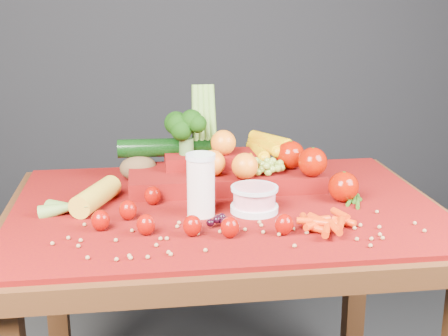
{
  "coord_description": "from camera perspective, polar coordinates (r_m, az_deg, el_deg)",
  "views": [
    {
      "loc": [
        -0.2,
        -1.47,
        1.28
      ],
      "look_at": [
        0.0,
        0.02,
        0.85
      ],
      "focal_mm": 50.0,
      "sensor_mm": 36.0,
      "label": 1
    }
  ],
  "objects": [
    {
      "name": "dark_grape_cluster",
      "position": [
        1.43,
        -0.51,
        -4.74
      ],
      "size": [
        0.06,
        0.05,
        0.03
      ],
      "primitive_type": null,
      "color": "black",
      "rests_on": "red_cloth"
    },
    {
      "name": "strawberry_scatter",
      "position": [
        1.43,
        -5.58,
        -4.28
      ],
      "size": [
        0.48,
        0.28,
        0.05
      ],
      "color": "#951000",
      "rests_on": "red_cloth"
    },
    {
      "name": "baby_carrot_pile",
      "position": [
        1.42,
        9.63,
        -4.99
      ],
      "size": [
        0.18,
        0.17,
        0.03
      ],
      "primitive_type": null,
      "color": "red",
      "rests_on": "red_cloth"
    },
    {
      "name": "green_bean_pile",
      "position": [
        1.64,
        12.06,
        -2.63
      ],
      "size": [
        0.14,
        0.12,
        0.01
      ],
      "primitive_type": null,
      "color": "#2B5B14",
      "rests_on": "red_cloth"
    },
    {
      "name": "corn_ear",
      "position": [
        1.54,
        -13.26,
        -3.2
      ],
      "size": [
        0.24,
        0.26,
        0.06
      ],
      "rotation": [
        0.0,
        0.0,
        1.18
      ],
      "color": "gold",
      "rests_on": "red_cloth"
    },
    {
      "name": "yogurt_bowl",
      "position": [
        1.51,
        2.8,
        -2.78
      ],
      "size": [
        0.12,
        0.12,
        0.06
      ],
      "rotation": [
        0.0,
        0.0,
        -0.1
      ],
      "color": "silver",
      "rests_on": "red_cloth"
    },
    {
      "name": "produce_mound",
      "position": [
        1.7,
        0.66,
        0.35
      ],
      "size": [
        0.61,
        0.36,
        0.27
      ],
      "color": "#6D0E03",
      "rests_on": "red_cloth"
    },
    {
      "name": "table",
      "position": [
        1.61,
        0.1,
        -6.89
      ],
      "size": [
        1.1,
        0.8,
        0.75
      ],
      "color": "#3E230E",
      "rests_on": "ground"
    },
    {
      "name": "potato",
      "position": [
        1.76,
        -7.81,
        -0.02
      ],
      "size": [
        0.11,
        0.08,
        0.07
      ],
      "primitive_type": "ellipsoid",
      "color": "#4E3A21",
      "rests_on": "red_cloth"
    },
    {
      "name": "red_cloth",
      "position": [
        1.57,
        0.1,
        -3.5
      ],
      "size": [
        1.05,
        0.75,
        0.01
      ],
      "primitive_type": "cube",
      "color": "#6D0E03",
      "rests_on": "table"
    },
    {
      "name": "milk_glass",
      "position": [
        1.47,
        -2.13,
        -1.34
      ],
      "size": [
        0.07,
        0.07,
        0.15
      ],
      "rotation": [
        0.0,
        0.0,
        -0.42
      ],
      "color": "silver",
      "rests_on": "red_cloth"
    },
    {
      "name": "soybean_scatter",
      "position": [
        1.38,
        1.24,
        -5.83
      ],
      "size": [
        0.84,
        0.24,
        0.01
      ],
      "primitive_type": null,
      "color": "#A77747",
      "rests_on": "red_cloth"
    }
  ]
}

